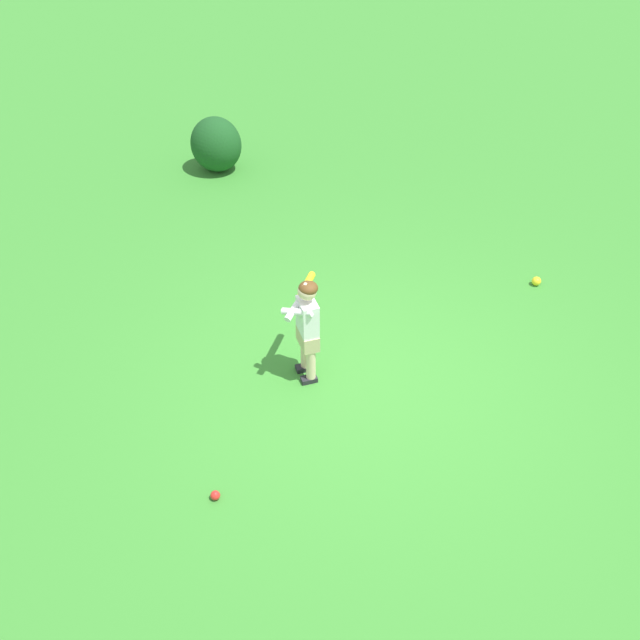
% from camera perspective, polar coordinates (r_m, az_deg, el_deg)
% --- Properties ---
extents(ground_plane, '(40.00, 40.00, 0.00)m').
position_cam_1_polar(ground_plane, '(7.07, 4.03, -4.67)').
color(ground_plane, '#38842D').
extents(child_batter, '(0.36, 0.64, 1.08)m').
position_cam_1_polar(child_batter, '(6.70, -1.02, -0.08)').
color(child_batter, '#232328').
rests_on(child_batter, ground).
extents(play_ball_far_left, '(0.08, 0.08, 0.08)m').
position_cam_1_polar(play_ball_far_left, '(6.15, -8.04, -13.18)').
color(play_ball_far_left, red).
rests_on(play_ball_far_left, ground).
extents(play_ball_behind_batter, '(0.10, 0.10, 0.10)m').
position_cam_1_polar(play_ball_behind_batter, '(8.57, 16.27, 2.88)').
color(play_ball_behind_batter, yellow).
rests_on(play_ball_behind_batter, ground).
extents(shrub_left_background, '(0.71, 0.65, 0.76)m').
position_cam_1_polar(shrub_left_background, '(10.55, -7.98, 13.20)').
color(shrub_left_background, '#194C1E').
rests_on(shrub_left_background, ground).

